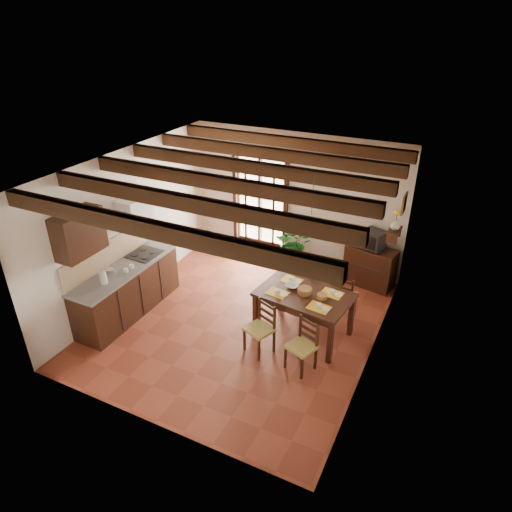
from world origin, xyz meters
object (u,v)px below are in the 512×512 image
Objects in this scene: chair_far_left at (304,291)px; chair_far_right at (342,305)px; kitchen_counter at (128,289)px; sideboard at (370,266)px; pendant_lamp at (311,219)px; potted_plant at (294,245)px; chair_near_right at (301,354)px; chair_near_left at (260,337)px; dining_table at (304,299)px; crt_tv at (373,239)px.

chair_far_left reaches higher than chair_far_right.
kitchen_counter reaches higher than sideboard.
chair_far_right is at bearing 52.63° from pendant_lamp.
chair_near_right is at bearing -65.98° from potted_plant.
chair_near_left is 0.94× the size of chair_far_right.
dining_table is 1.73× the size of chair_far_right.
crt_tv reaches higher than sideboard.
chair_near_right is 0.38× the size of potted_plant.
pendant_lamp reaches higher than sideboard.
pendant_lamp reaches higher than potted_plant.
dining_table is 0.94m from chair_far_left.
pendant_lamp is (-0.28, 0.91, 1.81)m from chair_near_right.
chair_far_right is at bearing 103.26° from chair_near_right.
potted_plant is (2.08, 2.74, 0.10)m from kitchen_counter.
chair_far_left is at bearing 129.39° from chair_near_right.
pendant_lamp reaches higher than kitchen_counter.
chair_far_right is 0.42× the size of potted_plant.
pendant_lamp is at bearing 97.15° from dining_table.
chair_far_left is 1.15× the size of pendant_lamp.
kitchen_counter reaches higher than chair_near_right.
dining_table is 0.73× the size of potted_plant.
dining_table is 2.17m from sideboard.
crt_tv is at bearing -95.10° from chair_far_right.
chair_near_right is at bearing -0.62° from kitchen_counter.
chair_near_left reaches higher than chair_near_right.
crt_tv is at bearing -79.07° from sideboard.
crt_tv is at bearing 90.61° from chair_near_left.
potted_plant is (-1.24, 2.77, 0.31)m from chair_near_right.
pendant_lamp is at bearing -62.84° from potted_plant.
kitchen_counter is at bearing -160.26° from chair_near_right.
chair_far_right is 0.96× the size of sideboard.
potted_plant is (-1.57, -0.09, 0.16)m from sideboard.
kitchen_counter is at bearing 46.91° from chair_far_left.
chair_near_right is 0.86× the size of chair_far_left.
chair_near_left is 0.90× the size of chair_far_left.
potted_plant is (-0.68, 1.17, 0.27)m from chair_far_left.
chair_far_left reaches higher than chair_near_left.
potted_plant is (-1.43, 1.26, 0.28)m from chair_far_right.
potted_plant is at bearing 52.71° from kitchen_counter.
chair_far_left is at bearing 111.53° from pendant_lamp.
chair_near_right is 1.70m from chair_far_left.
sideboard is 1.13× the size of pendant_lamp.
chair_far_right is 1.85× the size of crt_tv.
crt_tv is (0.33, 2.86, 0.74)m from chair_near_right.
chair_near_left is at bearing 100.38° from chair_far_left.
potted_plant is at bearing -40.34° from chair_far_right.
chair_near_left is 2.97m from sideboard.
chair_near_left is 0.40× the size of potted_plant.
dining_table is 1.67× the size of sideboard.
dining_table is 3.20× the size of crt_tv.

